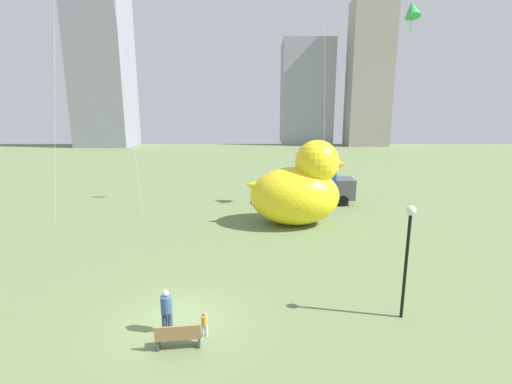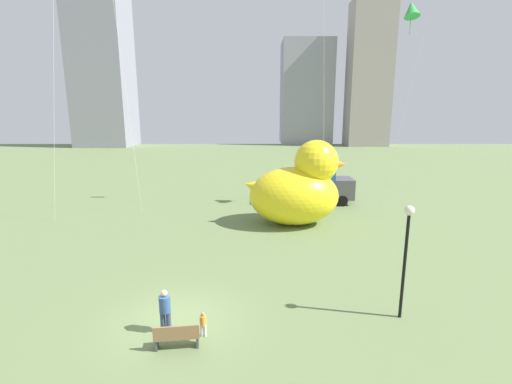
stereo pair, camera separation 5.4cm
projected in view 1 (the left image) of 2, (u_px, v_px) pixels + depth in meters
ground_plane at (177, 321)px, 14.23m from camera, size 140.00×140.00×0.00m
park_bench at (178, 336)px, 12.52m from camera, size 1.56×0.64×0.90m
person_adult at (166, 309)px, 13.34m from camera, size 0.40×0.40×1.64m
person_child at (204, 323)px, 13.19m from camera, size 0.23×0.23×0.93m
giant_inflatable_duck at (298, 189)px, 25.60m from camera, size 7.01×4.50×5.81m
lamppost at (407, 241)px, 13.85m from camera, size 0.37×0.37×4.46m
box_truck at (315, 186)px, 31.48m from camera, size 5.86×2.42×2.85m
city_skyline at (216, 69)px, 77.47m from camera, size 63.48×16.45×38.15m
kite_green at (411, 10)px, 26.55m from camera, size 2.25×2.36×15.37m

